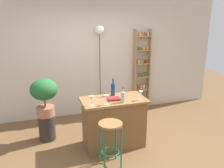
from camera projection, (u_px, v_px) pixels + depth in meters
The scene contains 14 objects.
ground at pixel (119, 153), 4.13m from camera, with size 12.00×12.00×0.00m, color brown.
back_wall at pixel (92, 56), 5.52m from camera, with size 6.40×0.10×2.80m, color beige.
kitchen_counter at pixel (114, 122), 4.28m from camera, with size 1.14×0.62×0.89m.
bar_stool at pixel (110, 134), 3.64m from camera, with size 0.37×0.37×0.74m.
spice_shelf at pixel (142, 71), 5.85m from camera, with size 0.40×0.17×2.00m.
plant_stool at pixel (47, 127), 4.52m from camera, with size 0.31×0.31×0.49m, color #2D2823.
potted_plant at pixel (44, 94), 4.33m from camera, with size 0.50×0.45×0.72m.
bottle_olive_oil at pixel (113, 89), 4.32m from camera, with size 0.08×0.08×0.32m.
bottle_vinegar at pixel (123, 97), 3.97m from camera, with size 0.07×0.07×0.26m.
wine_glass_left at pixel (92, 99), 3.83m from camera, with size 0.07×0.07×0.16m.
wine_glass_center at pixel (107, 98), 3.86m from camera, with size 0.07×0.07×0.16m.
wine_glass_right at pixel (141, 93), 4.08m from camera, with size 0.07×0.07×0.16m.
cookbook at pixel (114, 99), 4.11m from camera, with size 0.21×0.15×0.04m, color maroon.
pendant_globe_light at pixel (99, 31), 5.31m from camera, with size 0.21×0.21×2.11m.
Camera 1 is at (-1.23, -3.42, 2.31)m, focal length 37.88 mm.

